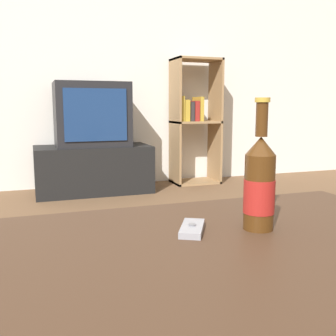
# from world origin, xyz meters

# --- Properties ---
(back_wall) EXTENTS (8.00, 0.05, 2.60)m
(back_wall) POSITION_xyz_m (0.00, 3.02, 1.30)
(back_wall) COLOR silver
(back_wall) RESTS_ON ground_plane
(coffee_table) EXTENTS (1.21, 0.71, 0.46)m
(coffee_table) POSITION_xyz_m (0.00, 0.00, 0.40)
(coffee_table) COLOR #422B1C
(coffee_table) RESTS_ON ground_plane
(tv_stand) EXTENTS (0.97, 0.48, 0.40)m
(tv_stand) POSITION_xyz_m (0.21, 2.71, 0.20)
(tv_stand) COLOR black
(tv_stand) RESTS_ON ground_plane
(television) EXTENTS (0.61, 0.44, 0.53)m
(television) POSITION_xyz_m (0.21, 2.70, 0.67)
(television) COLOR black
(television) RESTS_ON tv_stand
(bookshelf) EXTENTS (0.44, 0.30, 1.18)m
(bookshelf) POSITION_xyz_m (1.19, 2.81, 0.62)
(bookshelf) COLOR #99754C
(bookshelf) RESTS_ON ground_plane
(beer_bottle) EXTENTS (0.07, 0.07, 0.29)m
(beer_bottle) POSITION_xyz_m (0.19, 0.07, 0.56)
(beer_bottle) COLOR #47280F
(beer_bottle) RESTS_ON coffee_table
(cell_phone) EXTENTS (0.10, 0.12, 0.02)m
(cell_phone) POSITION_xyz_m (0.04, 0.10, 0.47)
(cell_phone) COLOR gray
(cell_phone) RESTS_ON coffee_table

